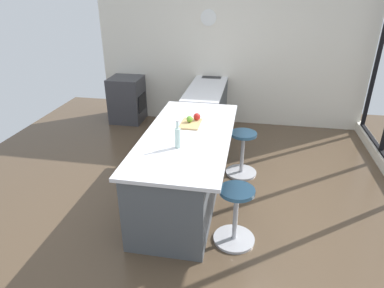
{
  "coord_description": "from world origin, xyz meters",
  "views": [
    {
      "loc": [
        3.48,
        0.46,
        2.49
      ],
      "look_at": [
        -0.1,
        -0.2,
        0.75
      ],
      "focal_mm": 31.66,
      "sensor_mm": 36.0,
      "label": 1
    }
  ],
  "objects": [
    {
      "name": "interior_partition_left",
      "position": [
        -2.87,
        -0.0,
        1.46
      ],
      "size": [
        0.15,
        4.92,
        2.92
      ],
      "color": "silver",
      "rests_on": "ground_plane"
    },
    {
      "name": "ground_plane",
      "position": [
        0.0,
        0.0,
        0.0
      ],
      "size": [
        7.47,
        7.47,
        0.0
      ],
      "primitive_type": "plane",
      "color": "brown"
    },
    {
      "name": "apple_green",
      "position": [
        -0.41,
        -0.29,
        0.95
      ],
      "size": [
        0.08,
        0.08,
        0.08
      ],
      "primitive_type": "sphere",
      "color": "#609E2D",
      "rests_on": "cutting_board"
    },
    {
      "name": "kitchen_island",
      "position": [
        -0.1,
        -0.3,
        0.45
      ],
      "size": [
        2.26,
        1.02,
        0.89
      ],
      "color": "#4C5156",
      "rests_on": "ground_plane"
    },
    {
      "name": "apple_red",
      "position": [
        -0.5,
        -0.21,
        0.95
      ],
      "size": [
        0.09,
        0.09,
        0.09
      ],
      "primitive_type": "sphere",
      "color": "red",
      "rests_on": "cutting_board"
    },
    {
      "name": "stool_by_window",
      "position": [
        -0.82,
        0.39,
        0.3
      ],
      "size": [
        0.44,
        0.44,
        0.64
      ],
      "color": "#B7B7BC",
      "rests_on": "ground_plane"
    },
    {
      "name": "water_bottle",
      "position": [
        0.28,
        -0.28,
        1.01
      ],
      "size": [
        0.06,
        0.06,
        0.31
      ],
      "color": "silver",
      "rests_on": "kitchen_island"
    },
    {
      "name": "sink_cabinet",
      "position": [
        -2.53,
        -0.31,
        0.45
      ],
      "size": [
        2.55,
        0.6,
        1.18
      ],
      "color": "#4C5156",
      "rests_on": "ground_plane"
    },
    {
      "name": "stool_middle",
      "position": [
        0.61,
        0.39,
        0.3
      ],
      "size": [
        0.44,
        0.44,
        0.64
      ],
      "color": "#B7B7BC",
      "rests_on": "ground_plane"
    },
    {
      "name": "oven_range",
      "position": [
        -2.52,
        -1.93,
        0.43
      ],
      "size": [
        0.6,
        0.61,
        0.87
      ],
      "color": "#38383D",
      "rests_on": "ground_plane"
    },
    {
      "name": "cutting_board",
      "position": [
        -0.39,
        -0.27,
        0.9
      ],
      "size": [
        0.36,
        0.24,
        0.02
      ],
      "primitive_type": "cube",
      "color": "tan",
      "rests_on": "kitchen_island"
    }
  ]
}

